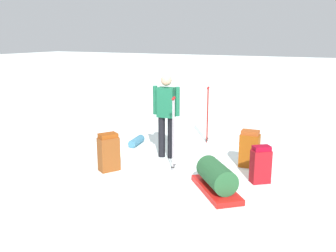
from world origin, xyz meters
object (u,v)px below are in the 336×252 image
Objects in this scene: backpack_small_spare at (109,152)px; sleeping_mat_rolled at (136,141)px; backpack_large_dark at (261,165)px; ski_poles_planted_near at (173,130)px; gear_sled at (216,179)px; skier_standing at (166,112)px; backpack_bright at (249,149)px; ski_pair_near at (254,145)px; thermos_bottle at (171,136)px; ski_poles_planted_far at (208,112)px.

sleeping_mat_rolled is at bearing -165.95° from backpack_small_spare.
ski_poles_planted_near is at bearing -87.47° from backpack_large_dark.
gear_sled is (0.05, 2.12, -0.12)m from backpack_small_spare.
backpack_bright is (-0.20, 1.68, -0.60)m from skier_standing.
backpack_large_dark is at bearing 76.13° from skier_standing.
ski_pair_near is at bearing 144.81° from backpack_small_spare.
backpack_small_spare is 1.72m from sleeping_mat_rolled.
sleeping_mat_rolled is 2.12× the size of thermos_bottle.
ski_poles_planted_near is (0.58, 0.45, -0.20)m from skier_standing.
backpack_large_dark is at bearing 28.33° from backpack_bright.
skier_standing is at bearing -103.87° from backpack_large_dark.
backpack_small_spare is at bearing -75.82° from backpack_large_dark.
backpack_bright is at bearing 10.39° from ski_pair_near.
ski_pair_near is at bearing 106.26° from thermos_bottle.
skier_standing reaches higher than ski_pair_near.
ski_poles_planted_near reaches higher than ski_poles_planted_far.
backpack_bright is 1.89m from ski_poles_planted_far.
backpack_small_spare reaches higher than gear_sled.
backpack_small_spare is (2.84, -2.01, 0.34)m from ski_pair_near.
ski_poles_planted_far is at bearing -176.88° from ski_poles_planted_near.
ski_poles_planted_far is at bearing 160.64° from backpack_small_spare.
ski_poles_planted_near reaches higher than ski_pair_near.
ski_poles_planted_far is at bearing 126.65° from sleeping_mat_rolled.
thermos_bottle is at bearing -139.79° from gear_sled.
ski_pair_near is 2.90m from gear_sled.
backpack_large_dark is 0.92× the size of backpack_small_spare.
ski_poles_planted_far is 2.99m from gear_sled.
gear_sled is (1.23, 1.53, -0.73)m from skier_standing.
gear_sled is 4.57× the size of thermos_bottle.
ski_pair_near is (-1.67, 1.41, -0.94)m from skier_standing.
sleeping_mat_rolled is at bearing -63.66° from ski_pair_near.
skier_standing is 1.24× the size of ski_poles_planted_near.
ski_poles_planted_near is at bearing 54.22° from sleeping_mat_rolled.
ski_poles_planted_near is at bearing 37.54° from skier_standing.
backpack_bright is at bearing 96.63° from skier_standing.
backpack_large_dark is at bearing 92.53° from ski_poles_planted_near.
ski_poles_planted_near is at bearing -57.88° from backpack_bright.
ski_poles_planted_near is 2.05m from ski_poles_planted_far.
backpack_small_spare is at bearing -19.36° from ski_poles_planted_far.
backpack_bright is at bearing -151.67° from backpack_large_dark.
skier_standing is 2.09m from gear_sled.
backpack_small_spare is 0.52× the size of ski_poles_planted_near.
sleeping_mat_rolled is at bearing -95.79° from backpack_bright.
backpack_large_dark is at bearing 41.14° from ski_poles_planted_far.
skier_standing is 1.30× the size of ski_poles_planted_far.
ski_poles_planted_far is at bearing 167.17° from skier_standing.
skier_standing is at bearing -40.26° from ski_pair_near.
backpack_bright is 1.30× the size of sleeping_mat_rolled.
skier_standing is 0.95× the size of ski_pair_near.
ski_poles_planted_near is at bearing -23.26° from ski_pair_near.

